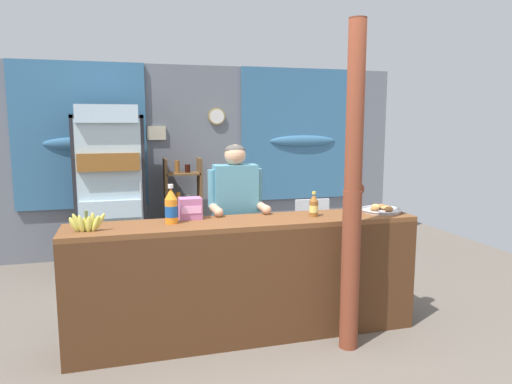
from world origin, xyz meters
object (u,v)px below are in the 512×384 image
object	(u,v)px
soda_bottle_orange_soda	(171,207)
banana_bunch	(87,223)
shopkeeper	(236,209)
plastic_lawn_chair	(308,227)
timber_post	(353,197)
pastry_tray	(381,210)
soda_bottle_iced_tea	(314,206)
drink_fridge	(110,181)
snack_box_wafer	(190,208)
stall_counter	(250,271)
bottle_shelf_rack	(183,206)

from	to	relation	value
soda_bottle_orange_soda	banana_bunch	size ratio (longest dim) A/B	1.12
shopkeeper	plastic_lawn_chair	bearing A→B (deg)	44.94
timber_post	plastic_lawn_chair	xyz separation A→B (m)	(0.49, 2.08, -0.71)
pastry_tray	timber_post	bearing A→B (deg)	-138.96
soda_bottle_iced_tea	soda_bottle_orange_soda	bearing A→B (deg)	178.07
drink_fridge	snack_box_wafer	distance (m)	2.10
stall_counter	shopkeeper	world-z (taller)	shopkeeper
soda_bottle_orange_soda	pastry_tray	bearing A→B (deg)	-0.54
timber_post	shopkeeper	world-z (taller)	timber_post
snack_box_wafer	banana_bunch	xyz separation A→B (m)	(-0.78, -0.26, -0.03)
bottle_shelf_rack	shopkeeper	distance (m)	2.03
pastry_tray	shopkeeper	bearing A→B (deg)	160.16
drink_fridge	snack_box_wafer	bearing A→B (deg)	-71.37
soda_bottle_iced_tea	snack_box_wafer	xyz separation A→B (m)	(-1.01, 0.18, -0.00)
timber_post	soda_bottle_orange_soda	bearing A→B (deg)	160.61
plastic_lawn_chair	pastry_tray	world-z (taller)	pastry_tray
drink_fridge	shopkeeper	xyz separation A→B (m)	(1.12, -1.71, -0.09)
plastic_lawn_chair	timber_post	bearing A→B (deg)	-103.38
plastic_lawn_chair	shopkeeper	distance (m)	1.76
plastic_lawn_chair	soda_bottle_iced_tea	world-z (taller)	soda_bottle_iced_tea
shopkeeper	soda_bottle_orange_soda	distance (m)	0.76
drink_fridge	pastry_tray	bearing A→B (deg)	-42.67
stall_counter	drink_fridge	bearing A→B (deg)	115.74
drink_fridge	soda_bottle_orange_soda	distance (m)	2.19
stall_counter	pastry_tray	bearing A→B (deg)	5.82
plastic_lawn_chair	pastry_tray	distance (m)	1.71
bottle_shelf_rack	stall_counter	bearing A→B (deg)	-85.22
bottle_shelf_rack	plastic_lawn_chair	xyz separation A→B (m)	(1.43, -0.79, -0.19)
soda_bottle_orange_soda	soda_bottle_iced_tea	bearing A→B (deg)	-1.93
stall_counter	pastry_tray	size ratio (longest dim) A/B	7.92
timber_post	bottle_shelf_rack	xyz separation A→B (m)	(-0.94, 2.87, -0.52)
soda_bottle_iced_tea	pastry_tray	distance (m)	0.65
stall_counter	drink_fridge	distance (m)	2.57
stall_counter	drink_fridge	world-z (taller)	drink_fridge
bottle_shelf_rack	pastry_tray	size ratio (longest dim) A/B	3.65
drink_fridge	soda_bottle_orange_soda	size ratio (longest dim) A/B	6.33
soda_bottle_orange_soda	soda_bottle_iced_tea	xyz separation A→B (m)	(1.18, -0.04, -0.04)
drink_fridge	soda_bottle_iced_tea	bearing A→B (deg)	-52.24
pastry_tray	soda_bottle_orange_soda	bearing A→B (deg)	179.46
shopkeeper	pastry_tray	distance (m)	1.29
stall_counter	timber_post	size ratio (longest dim) A/B	1.13
stall_counter	banana_bunch	world-z (taller)	banana_bunch
timber_post	drink_fridge	bearing A→B (deg)	125.03
timber_post	soda_bottle_orange_soda	size ratio (longest dim) A/B	8.10
plastic_lawn_chair	drink_fridge	bearing A→B (deg)	167.40
shopkeeper	banana_bunch	bearing A→B (deg)	-156.62
stall_counter	soda_bottle_orange_soda	size ratio (longest dim) A/B	9.17
shopkeeper	stall_counter	bearing A→B (deg)	-92.07
timber_post	snack_box_wafer	world-z (taller)	timber_post
soda_bottle_iced_tea	banana_bunch	world-z (taller)	soda_bottle_iced_tea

